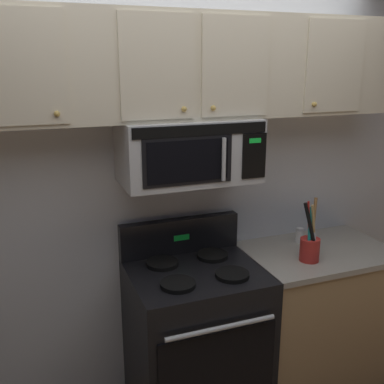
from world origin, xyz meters
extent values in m
cube|color=silver|center=(0.00, 0.79, 1.35)|extent=(5.20, 0.10, 2.70)
cube|color=black|center=(0.00, 0.42, 0.45)|extent=(0.76, 0.64, 0.90)
cube|color=black|center=(0.00, 0.09, 0.44)|extent=(0.67, 0.01, 0.52)
cylinder|color=#B7BABF|center=(0.00, 0.06, 0.74)|extent=(0.61, 0.03, 0.03)
cube|color=black|center=(0.00, 0.70, 1.01)|extent=(0.76, 0.07, 0.22)
cube|color=#19D83F|center=(0.00, 0.67, 1.01)|extent=(0.10, 0.00, 0.04)
cylinder|color=black|center=(-0.16, 0.28, 0.91)|extent=(0.19, 0.19, 0.02)
cylinder|color=black|center=(0.16, 0.28, 0.91)|extent=(0.19, 0.19, 0.02)
cylinder|color=black|center=(-0.16, 0.56, 0.91)|extent=(0.19, 0.19, 0.02)
cylinder|color=black|center=(0.16, 0.56, 0.91)|extent=(0.19, 0.19, 0.02)
cube|color=#B7BABF|center=(0.00, 0.54, 1.57)|extent=(0.76, 0.39, 0.35)
cube|color=black|center=(0.00, 0.35, 1.72)|extent=(0.73, 0.01, 0.06)
cube|color=black|center=(-0.07, 0.35, 1.56)|extent=(0.49, 0.01, 0.25)
cube|color=black|center=(-0.08, 0.34, 1.56)|extent=(0.44, 0.01, 0.22)
cube|color=black|center=(0.30, 0.35, 1.56)|extent=(0.14, 0.01, 0.25)
cube|color=#19D83F|center=(0.30, 0.34, 1.65)|extent=(0.07, 0.00, 0.03)
cylinder|color=#B7BABF|center=(0.11, 0.32, 1.56)|extent=(0.02, 0.02, 0.23)
cube|color=beige|center=(0.00, 0.57, 2.02)|extent=(2.50, 0.33, 0.55)
cube|color=beige|center=(-0.83, 0.40, 2.02)|extent=(0.38, 0.01, 0.51)
sphere|color=tan|center=(-0.70, 0.39, 1.82)|extent=(0.03, 0.03, 0.03)
cube|color=beige|center=(-0.21, 0.40, 2.02)|extent=(0.38, 0.01, 0.51)
sphere|color=tan|center=(-0.08, 0.39, 1.82)|extent=(0.03, 0.03, 0.03)
cube|color=beige|center=(0.21, 0.40, 2.02)|extent=(0.38, 0.01, 0.51)
sphere|color=tan|center=(0.08, 0.39, 1.82)|extent=(0.03, 0.03, 0.03)
cube|color=beige|center=(0.83, 0.40, 2.02)|extent=(0.38, 0.01, 0.51)
sphere|color=tan|center=(0.70, 0.39, 1.82)|extent=(0.03, 0.03, 0.03)
cube|color=tan|center=(0.84, 0.43, 0.43)|extent=(0.90, 0.62, 0.86)
cube|color=#9E998E|center=(0.84, 0.43, 0.88)|extent=(0.93, 0.65, 0.03)
cylinder|color=red|center=(0.68, 0.31, 0.97)|extent=(0.12, 0.12, 0.14)
cylinder|color=olive|center=(0.70, 0.32, 1.13)|extent=(0.06, 0.06, 0.31)
cylinder|color=red|center=(0.67, 0.32, 1.13)|extent=(0.06, 0.04, 0.30)
cylinder|color=tan|center=(0.69, 0.29, 1.12)|extent=(0.07, 0.03, 0.29)
cylinder|color=#BCBCC1|center=(0.69, 0.30, 1.09)|extent=(0.03, 0.07, 0.23)
cylinder|color=black|center=(0.67, 0.30, 1.12)|extent=(0.08, 0.08, 0.29)
cylinder|color=teal|center=(0.67, 0.31, 1.10)|extent=(0.05, 0.06, 0.26)
cylinder|color=white|center=(0.79, 0.58, 0.94)|extent=(0.05, 0.05, 0.08)
cylinder|color=#B7BABF|center=(0.79, 0.58, 0.99)|extent=(0.05, 0.05, 0.02)
camera|label=1|loc=(-0.86, -1.78, 2.05)|focal=42.40mm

